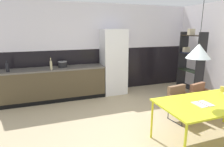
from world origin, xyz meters
TOP-DOWN VIEW (x-y plane):
  - ground_plane at (0.00, 0.00)m, footprint 7.83×7.83m
  - back_wall_splashback_dark at (0.00, 2.77)m, footprint 6.02×0.12m
  - back_wall_panel_upper at (0.00, 2.77)m, footprint 6.02×0.12m
  - kitchen_counter at (-1.49, 2.41)m, footprint 2.78×0.63m
  - refrigerator_column at (0.26, 2.41)m, footprint 0.69×0.60m
  - dining_table at (0.93, -0.53)m, footprint 1.82×0.91m
  - armchair_head_of_table at (1.00, 0.30)m, footprint 0.54×0.53m
  - armchair_near_window at (1.59, 0.31)m, footprint 0.57×0.56m
  - open_book at (0.68, -0.58)m, footprint 0.26×0.24m
  - mug_white_ceramic at (1.52, -0.22)m, footprint 0.13×0.08m
  - cooking_pot at (-1.21, 2.45)m, footprint 0.25×0.25m
  - bottle_wine_green at (-2.52, 2.31)m, footprint 0.08×0.08m
  - bottle_spice_small at (-1.52, 2.21)m, footprint 0.06×0.06m
  - open_shelf_unit at (2.25, 1.47)m, footprint 0.30×0.73m
  - pendant_lamp_over_table_near at (0.56, -0.49)m, footprint 0.36×0.36m

SIDE VIEW (x-z plane):
  - ground_plane at x=0.00m, z-range 0.00..0.00m
  - kitchen_counter at x=-1.49m, z-range 0.00..0.88m
  - armchair_near_window at x=1.59m, z-range 0.11..0.82m
  - armchair_head_of_table at x=1.00m, z-range 0.11..0.83m
  - back_wall_splashback_dark at x=0.00m, z-range 0.00..1.32m
  - dining_table at x=0.93m, z-range 0.33..1.06m
  - open_book at x=0.68m, z-range 0.73..0.75m
  - mug_white_ceramic at x=1.52m, z-range 0.73..0.84m
  - refrigerator_column at x=0.26m, z-range 0.00..1.90m
  - cooking_pot at x=-1.21m, z-range 0.87..1.05m
  - bottle_wine_green at x=-2.52m, z-range 0.86..1.15m
  - bottle_spice_small at x=-1.52m, z-range 0.85..1.16m
  - open_shelf_unit at x=2.25m, z-range 0.05..1.96m
  - pendant_lamp_over_table_near at x=0.56m, z-range 1.02..2.14m
  - back_wall_panel_upper at x=0.00m, z-range 1.32..2.64m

